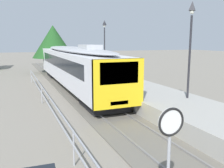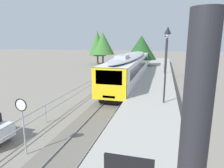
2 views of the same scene
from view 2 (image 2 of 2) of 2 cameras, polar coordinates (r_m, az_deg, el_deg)
The scene contains 11 objects.
ground_plane at distance 22.63m, azimuth -3.96°, elevation -1.20°, with size 160.00×160.00×0.00m, color gray.
track_rails at distance 21.87m, azimuth 3.51°, elevation -1.59°, with size 3.20×60.00×0.14m.
commuter_train at distance 24.90m, azimuth 5.17°, elevation 5.07°, with size 2.82×19.90×3.74m.
station_platform at distance 21.41m, azimuth 12.09°, elevation -1.01°, with size 3.90×60.00×0.90m, color #A8A59E.
platform_lamp_mid_platform at distance 14.35m, azimuth 15.39°, elevation 9.11°, with size 0.34×0.34×5.35m.
platform_lamp_far_end at distance 27.83m, azimuth 15.20°, elevation 10.60°, with size 0.34×0.34×5.35m.
speed_limit_sign at distance 10.05m, azimuth -24.45°, elevation -7.50°, with size 0.61×0.10×2.81m.
carpark_fence at distance 13.82m, azimuth -18.62°, elevation -6.98°, with size 0.06×36.06×1.25m.
tree_behind_carpark at distance 44.64m, azimuth -2.67°, elevation 11.57°, with size 5.13×5.13×6.99m.
tree_behind_station_far at distance 35.76m, azimuth 8.39°, elevation 10.33°, with size 5.32×5.32×6.11m.
tree_distant_left at distance 44.90m, azimuth -4.20°, elevation 11.58°, with size 3.81×3.81×7.37m.
Camera 2 is at (4.05, 1.18, 5.38)m, focal length 31.88 mm.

